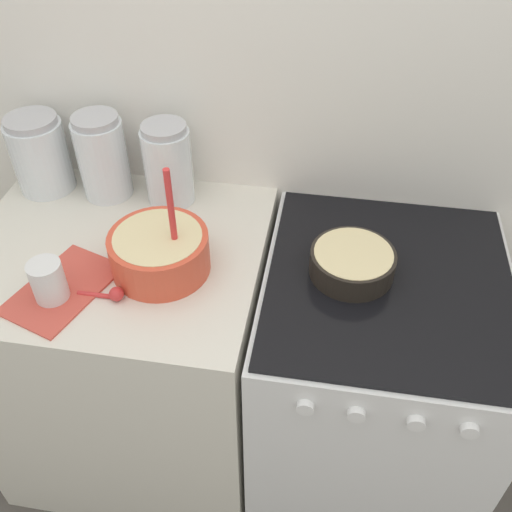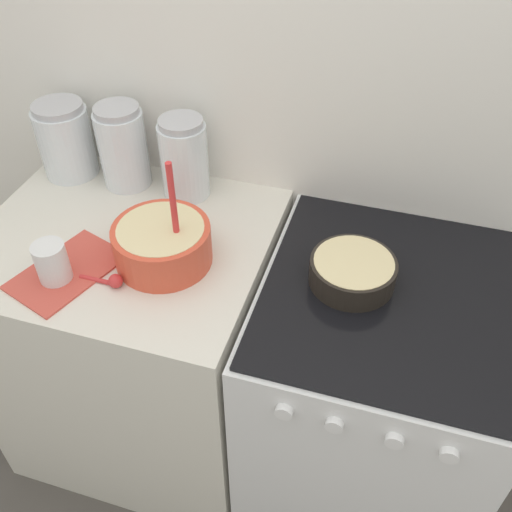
# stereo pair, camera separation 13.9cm
# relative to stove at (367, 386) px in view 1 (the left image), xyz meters

# --- Properties ---
(wall_back) EXTENTS (4.60, 0.05, 2.40)m
(wall_back) POSITION_rel_stove_xyz_m (-0.33, 0.37, 0.74)
(wall_back) COLOR white
(wall_back) RESTS_ON ground_plane
(countertop_cabinet) EXTENTS (0.80, 0.69, 0.91)m
(countertop_cabinet) POSITION_rel_stove_xyz_m (-0.73, 0.00, 0.00)
(countertop_cabinet) COLOR silver
(countertop_cabinet) RESTS_ON ground_plane
(stove) EXTENTS (0.64, 0.71, 0.91)m
(stove) POSITION_rel_stove_xyz_m (0.00, 0.00, 0.00)
(stove) COLOR silver
(stove) RESTS_ON ground_plane
(mixing_bowl) EXTENTS (0.25, 0.25, 0.31)m
(mixing_bowl) POSITION_rel_stove_xyz_m (-0.58, -0.05, 0.52)
(mixing_bowl) COLOR #D84C33
(mixing_bowl) RESTS_ON countertop_cabinet
(baking_pan) EXTENTS (0.21, 0.21, 0.07)m
(baking_pan) POSITION_rel_stove_xyz_m (-0.10, 0.01, 0.49)
(baking_pan) COLOR black
(baking_pan) RESTS_ON stove
(storage_jar_left) EXTENTS (0.16, 0.16, 0.23)m
(storage_jar_left) POSITION_rel_stove_xyz_m (-1.02, 0.24, 0.56)
(storage_jar_left) COLOR silver
(storage_jar_left) RESTS_ON countertop_cabinet
(storage_jar_middle) EXTENTS (0.14, 0.14, 0.25)m
(storage_jar_middle) POSITION_rel_stove_xyz_m (-0.83, 0.24, 0.56)
(storage_jar_middle) COLOR silver
(storage_jar_middle) RESTS_ON countertop_cabinet
(storage_jar_right) EXTENTS (0.14, 0.14, 0.24)m
(storage_jar_right) POSITION_rel_stove_xyz_m (-0.64, 0.24, 0.56)
(storage_jar_right) COLOR silver
(storage_jar_right) RESTS_ON countertop_cabinet
(tin_can) EXTENTS (0.08, 0.08, 0.11)m
(tin_can) POSITION_rel_stove_xyz_m (-0.81, -0.20, 0.51)
(tin_can) COLOR silver
(tin_can) RESTS_ON countertop_cabinet
(recipe_page) EXTENTS (0.26, 0.32, 0.01)m
(recipe_page) POSITION_rel_stove_xyz_m (-0.80, -0.17, 0.46)
(recipe_page) COLOR #CC4C3F
(recipe_page) RESTS_ON countertop_cabinet
(measuring_spoon) EXTENTS (0.12, 0.04, 0.04)m
(measuring_spoon) POSITION_rel_stove_xyz_m (-0.67, -0.18, 0.47)
(measuring_spoon) COLOR red
(measuring_spoon) RESTS_ON countertop_cabinet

